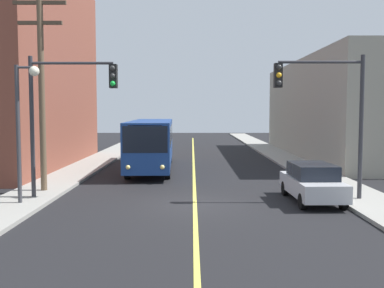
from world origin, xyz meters
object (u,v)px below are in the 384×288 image
(traffic_signal_right_corner, at_px, (323,100))
(traffic_signal_left_corner, at_px, (65,100))
(fire_hydrant, at_px, (319,171))
(city_bus, at_px, (150,142))
(utility_pole_near, at_px, (39,81))
(street_lamp_left, at_px, (21,113))
(parked_car_silver, at_px, (310,182))

(traffic_signal_right_corner, bearing_deg, traffic_signal_left_corner, 177.80)
(traffic_signal_left_corner, distance_m, fire_hydrant, 13.70)
(city_bus, relative_size, utility_pole_near, 1.33)
(traffic_signal_right_corner, bearing_deg, street_lamp_left, -175.99)
(city_bus, distance_m, street_lamp_left, 12.25)
(street_lamp_left, bearing_deg, parked_car_silver, 4.27)
(traffic_signal_left_corner, bearing_deg, city_bus, 75.31)
(utility_pole_near, relative_size, street_lamp_left, 1.67)
(city_bus, xyz_separation_m, street_lamp_left, (-4.07, -11.40, 1.92))
(street_lamp_left, bearing_deg, utility_pole_near, 93.88)
(parked_car_silver, xyz_separation_m, utility_pole_near, (-11.97, 1.97, 4.38))
(traffic_signal_right_corner, bearing_deg, parked_car_silver, 177.51)
(utility_pole_near, xyz_separation_m, fire_hydrant, (13.87, 3.28, -4.64))
(city_bus, relative_size, traffic_signal_right_corner, 2.04)
(utility_pole_near, xyz_separation_m, traffic_signal_right_corner, (12.43, -1.99, -0.92))
(street_lamp_left, relative_size, fire_hydrant, 6.55)
(parked_car_silver, bearing_deg, city_bus, 126.23)
(parked_car_silver, height_order, utility_pole_near, utility_pole_near)
(fire_hydrant, bearing_deg, street_lamp_left, -155.88)
(traffic_signal_left_corner, height_order, fire_hydrant, traffic_signal_left_corner)
(fire_hydrant, bearing_deg, traffic_signal_right_corner, -105.28)
(parked_car_silver, relative_size, traffic_signal_left_corner, 0.74)
(traffic_signal_right_corner, distance_m, street_lamp_left, 12.28)
(traffic_signal_left_corner, bearing_deg, parked_car_silver, -2.19)
(parked_car_silver, bearing_deg, street_lamp_left, -175.73)
(city_bus, bearing_deg, fire_hydrant, -28.76)
(traffic_signal_left_corner, bearing_deg, fire_hydrant, 21.58)
(traffic_signal_left_corner, xyz_separation_m, street_lamp_left, (-1.42, -1.28, -0.56))
(traffic_signal_right_corner, height_order, fire_hydrant, traffic_signal_right_corner)
(traffic_signal_left_corner, height_order, traffic_signal_right_corner, same)
(traffic_signal_right_corner, distance_m, fire_hydrant, 6.61)
(utility_pole_near, distance_m, street_lamp_left, 3.22)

